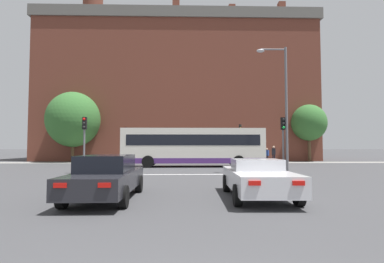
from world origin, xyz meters
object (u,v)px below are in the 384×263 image
object	(u,v)px
traffic_light_near_left	(84,135)
car_roadster_right	(257,178)
traffic_light_far_left	(125,139)
traffic_light_far_right	(240,137)
traffic_light_near_right	(283,135)
pedestrian_waiting	(274,153)
street_lamp_junction	(282,97)
bus_crossing_lead	(193,146)
pedestrian_walking_east	(250,153)
car_saloon_left	(107,177)
pedestrian_walking_west	(267,154)

from	to	relation	value
traffic_light_near_left	car_roadster_right	bearing A→B (deg)	-46.20
traffic_light_far_left	traffic_light_far_right	distance (m)	12.39
traffic_light_far_right	car_roadster_right	bearing A→B (deg)	-99.23
traffic_light_far_right	traffic_light_near_right	xyz separation A→B (m)	(0.33, -13.07, -0.33)
traffic_light_near_right	pedestrian_waiting	xyz separation A→B (m)	(3.34, 13.23, -1.39)
street_lamp_junction	bus_crossing_lead	bearing A→B (deg)	128.93
car_roadster_right	traffic_light_near_right	distance (m)	10.01
pedestrian_waiting	street_lamp_junction	bearing A→B (deg)	94.23
traffic_light_far_left	street_lamp_junction	world-z (taller)	street_lamp_junction
traffic_light_far_left	car_roadster_right	bearing A→B (deg)	-68.15
car_roadster_right	traffic_light_far_left	xyz separation A→B (m)	(-8.79, 21.93, 1.93)
traffic_light_near_left	pedestrian_walking_east	world-z (taller)	traffic_light_near_left
bus_crossing_lead	traffic_light_near_right	distance (m)	8.80
pedestrian_waiting	traffic_light_far_right	bearing A→B (deg)	21.15
car_saloon_left	bus_crossing_lead	xyz separation A→B (m)	(3.32, 15.88, 1.03)
bus_crossing_lead	pedestrian_walking_west	size ratio (longest dim) A/B	7.64
traffic_light_far_right	street_lamp_junction	size ratio (longest dim) A/B	0.51
car_saloon_left	traffic_light_near_left	distance (m)	10.34
pedestrian_walking_east	traffic_light_near_right	bearing A→B (deg)	-15.56
traffic_light_near_right	pedestrian_walking_west	xyz separation A→B (m)	(2.55, 13.06, -1.55)
traffic_light_far_right	traffic_light_near_left	bearing A→B (deg)	-134.32
car_saloon_left	bus_crossing_lead	world-z (taller)	bus_crossing_lead
traffic_light_near_left	pedestrian_waiting	bearing A→B (deg)	38.70
traffic_light_near_right	pedestrian_walking_west	size ratio (longest dim) A/B	2.30
pedestrian_walking_west	traffic_light_near_right	bearing A→B (deg)	-59.01
traffic_light_near_right	street_lamp_junction	distance (m)	2.46
car_roadster_right	traffic_light_near_left	world-z (taller)	traffic_light_near_left
traffic_light_near_left	bus_crossing_lead	bearing A→B (deg)	41.86
traffic_light_far_left	pedestrian_walking_east	distance (m)	13.53
traffic_light_near_left	street_lamp_junction	world-z (taller)	street_lamp_junction
traffic_light_far_right	pedestrian_waiting	bearing A→B (deg)	2.47
car_saloon_left	car_roadster_right	xyz separation A→B (m)	(5.03, 0.13, -0.07)
car_roadster_right	pedestrian_walking_east	size ratio (longest dim) A/B	2.64
car_saloon_left	car_roadster_right	size ratio (longest dim) A/B	1.04
bus_crossing_lead	pedestrian_waiting	size ratio (longest dim) A/B	6.65
street_lamp_junction	pedestrian_walking_west	size ratio (longest dim) A/B	5.20
car_saloon_left	car_roadster_right	bearing A→B (deg)	1.11
traffic_light_near_right	street_lamp_junction	size ratio (longest dim) A/B	0.44
traffic_light_near_right	traffic_light_far_left	bearing A→B (deg)	134.59
car_roadster_right	traffic_light_near_left	size ratio (longest dim) A/B	1.28
pedestrian_walking_east	traffic_light_far_right	bearing A→B (deg)	-96.41
traffic_light_far_left	pedestrian_walking_east	size ratio (longest dim) A/B	2.17
traffic_light_far_right	street_lamp_junction	distance (m)	13.38
pedestrian_walking_east	street_lamp_junction	bearing A→B (deg)	-15.97
bus_crossing_lead	street_lamp_junction	xyz separation A→B (m)	(5.54, -6.85, 3.15)
car_roadster_right	pedestrian_walking_east	bearing A→B (deg)	79.73
bus_crossing_lead	traffic_light_near_left	xyz separation A→B (m)	(-7.20, -6.45, 0.71)
pedestrian_walking_east	pedestrian_walking_west	world-z (taller)	pedestrian_walking_east
car_saloon_left	traffic_light_near_left	size ratio (longest dim) A/B	1.33
bus_crossing_lead	pedestrian_waiting	world-z (taller)	bus_crossing_lead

